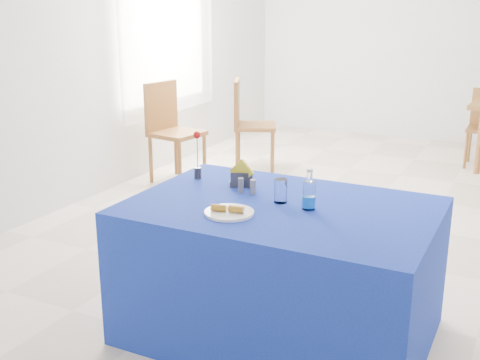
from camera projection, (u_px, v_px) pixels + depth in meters
name	position (u px, v px, depth m)	size (l,w,h in m)	color
floor	(360.00, 220.00, 5.16)	(7.00, 7.00, 0.00)	beige
room_shell	(372.00, 8.00, 4.66)	(7.00, 7.00, 7.00)	silver
window_pane	(164.00, 26.00, 6.47)	(0.04, 1.50, 1.60)	white
curtain	(170.00, 26.00, 6.44)	(0.04, 1.75, 1.85)	white
plate	(229.00, 213.00, 3.05)	(0.25, 0.25, 0.01)	white
drinking_glass	(281.00, 191.00, 3.21)	(0.07, 0.07, 0.13)	white
salt_shaker	(253.00, 187.00, 3.35)	(0.03, 0.03, 0.09)	slate
pepper_shaker	(241.00, 185.00, 3.38)	(0.03, 0.03, 0.09)	slate
blue_table	(280.00, 270.00, 3.30)	(1.60, 1.10, 0.76)	#102494
water_bottle	(309.00, 196.00, 3.11)	(0.07, 0.07, 0.21)	silver
napkin_holder	(242.00, 179.00, 3.49)	(0.15, 0.11, 0.17)	#343338
rose_vase	(197.00, 156.00, 3.63)	(0.05, 0.05, 0.29)	#27272D
chair_win_a	(170.00, 125.00, 6.16)	(0.52, 0.52, 1.02)	brown
chair_win_b	(247.00, 119.00, 6.55)	(0.59, 0.59, 1.00)	brown
banana_pieces	(228.00, 209.00, 3.03)	(0.17, 0.07, 0.04)	gold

